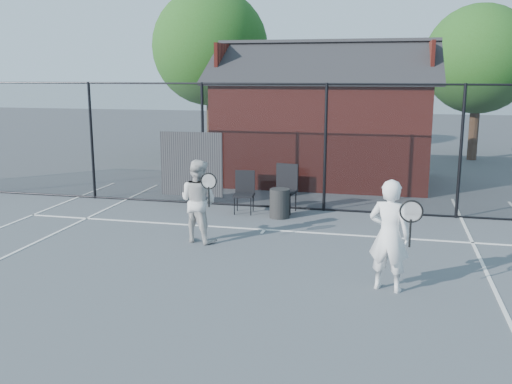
% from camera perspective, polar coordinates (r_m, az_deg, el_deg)
% --- Properties ---
extents(ground, '(80.00, 80.00, 0.00)m').
position_cam_1_polar(ground, '(9.17, -3.22, -8.71)').
color(ground, '#4B5156').
rests_on(ground, ground).
extents(court_lines, '(11.02, 18.00, 0.01)m').
position_cam_1_polar(court_lines, '(8.00, -5.96, -11.86)').
color(court_lines, silver).
rests_on(court_lines, ground).
extents(fence, '(22.04, 3.00, 3.00)m').
position_cam_1_polar(fence, '(13.63, 1.45, 4.35)').
color(fence, black).
rests_on(fence, ground).
extents(clubhouse, '(6.50, 4.36, 4.19)m').
position_cam_1_polar(clubhouse, '(17.41, 6.80, 6.42)').
color(clubhouse, maroon).
rests_on(clubhouse, ground).
extents(tree_left, '(4.48, 4.48, 6.44)m').
position_cam_1_polar(tree_left, '(22.84, -4.61, 14.20)').
color(tree_left, black).
rests_on(tree_left, ground).
extents(tree_right, '(3.97, 3.97, 5.70)m').
position_cam_1_polar(tree_right, '(22.93, 21.41, 12.24)').
color(tree_right, black).
rests_on(tree_right, ground).
extents(player_front, '(0.80, 0.63, 1.70)m').
position_cam_1_polar(player_front, '(8.70, 13.19, -4.24)').
color(player_front, white).
rests_on(player_front, ground).
extents(player_back, '(0.94, 0.81, 1.60)m').
position_cam_1_polar(player_back, '(11.02, -5.79, -0.88)').
color(player_back, silver).
rests_on(player_back, ground).
extents(chair_left, '(0.50, 0.52, 0.96)m').
position_cam_1_polar(chair_left, '(13.25, -1.23, -0.11)').
color(chair_left, black).
rests_on(chair_left, ground).
extents(chair_right, '(0.60, 0.62, 1.10)m').
position_cam_1_polar(chair_right, '(13.31, 2.83, 0.25)').
color(chair_right, black).
rests_on(chair_right, ground).
extents(waste_bin, '(0.53, 0.53, 0.66)m').
position_cam_1_polar(waste_bin, '(12.88, 2.37, -1.14)').
color(waste_bin, '#242424').
rests_on(waste_bin, ground).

